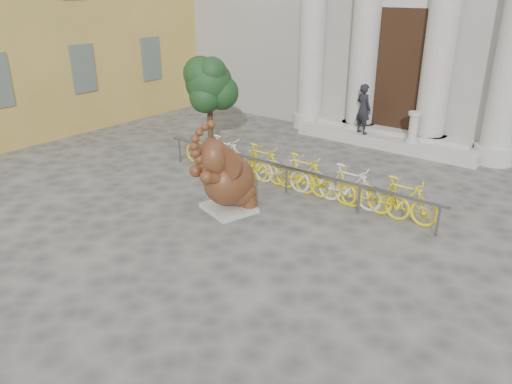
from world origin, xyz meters
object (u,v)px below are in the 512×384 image
Objects in this scene: elephant_statue at (227,179)px; tree at (209,84)px; bike_rack at (292,171)px; pedestrian at (363,109)px.

tree reaches higher than elephant_statue.
tree is (-3.66, 3.41, 1.20)m from elephant_statue.
tree reaches higher than bike_rack.
elephant_statue is 0.76× the size of tree.
pedestrian is at bearing 95.20° from bike_rack.
tree is at bearing 154.37° from elephant_statue.
bike_rack is 2.80× the size of tree.
pedestrian is at bearing 107.16° from elephant_statue.
bike_rack is (0.45, 1.96, -0.29)m from elephant_statue.
bike_rack is 4.74m from pedestrian.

